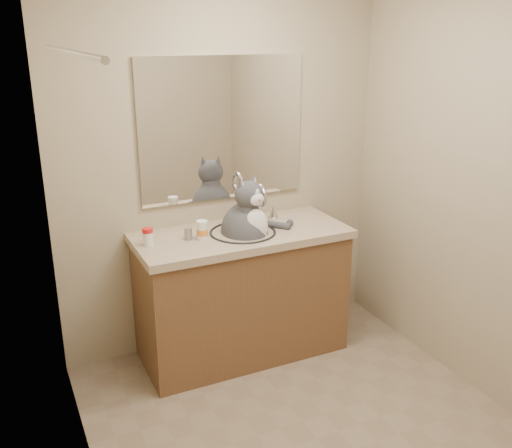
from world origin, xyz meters
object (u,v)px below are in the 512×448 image
at_px(cat, 246,228).
at_px(grey_canister, 188,234).
at_px(pill_bottle_redcap, 148,237).
at_px(pill_bottle_orange, 202,230).

bearing_deg(cat, grey_canister, 156.84).
height_order(pill_bottle_redcap, grey_canister, pill_bottle_redcap).
bearing_deg(pill_bottle_redcap, pill_bottle_orange, -5.92).
height_order(cat, pill_bottle_redcap, cat).
xyz_separation_m(cat, grey_canister, (-0.36, 0.04, 0.01)).
height_order(cat, grey_canister, cat).
distance_m(pill_bottle_redcap, grey_canister, 0.25).
xyz_separation_m(pill_bottle_redcap, grey_canister, (0.25, 0.00, -0.02)).
distance_m(pill_bottle_orange, grey_canister, 0.09).
relative_size(cat, pill_bottle_orange, 5.00).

